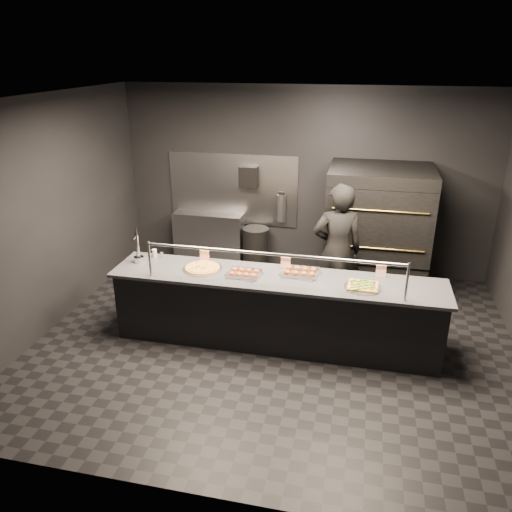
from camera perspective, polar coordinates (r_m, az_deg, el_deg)
name	(u,v)px	position (r m, az deg, el deg)	size (l,w,h in m)	color
room	(276,231)	(5.92, 2.25, 2.89)	(6.04, 6.00, 3.00)	black
service_counter	(275,310)	(6.29, 2.24, -6.16)	(4.10, 0.78, 1.37)	black
pizza_oven	(377,230)	(7.76, 13.62, 2.96)	(1.50, 1.23, 1.91)	black
prep_shelf	(209,238)	(8.71, -5.39, 2.05)	(1.20, 0.35, 0.90)	#99999E
towel_dispenser	(249,177)	(8.28, -0.83, 9.02)	(0.30, 0.20, 0.35)	black
fire_extinguisher	(281,208)	(8.31, 2.91, 5.54)	(0.14, 0.14, 0.51)	#B2B2B7
beer_tap	(138,252)	(6.62, -13.33, 0.47)	(0.13, 0.19, 0.50)	silver
round_pizza	(202,268)	(6.33, -6.15, -1.36)	(0.50, 0.50, 0.03)	silver
slider_tray_a	(244,273)	(6.12, -1.37, -1.98)	(0.46, 0.39, 0.06)	silver
slider_tray_b	(300,272)	(6.18, 5.09, -1.81)	(0.52, 0.44, 0.07)	silver
square_pizza	(363,286)	(5.94, 12.10, -3.39)	(0.43, 0.43, 0.05)	silver
condiment_jar	(157,253)	(6.78, -11.28, 0.29)	(0.16, 0.06, 0.10)	silver
tent_cards	(288,263)	(6.30, 3.71, -0.80)	(2.36, 0.04, 0.15)	white
trash_bin	(256,249)	(8.44, -0.04, 0.84)	(0.44, 0.44, 0.73)	black
worker	(337,251)	(6.90, 9.22, 0.59)	(0.69, 0.45, 1.88)	black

